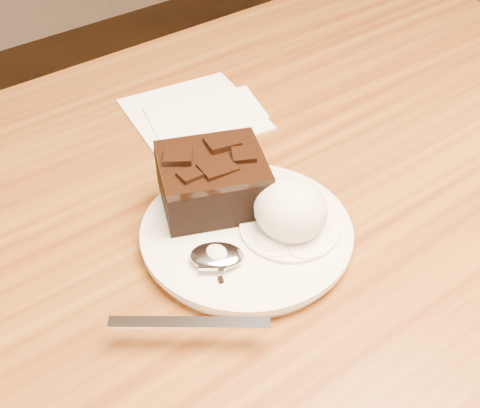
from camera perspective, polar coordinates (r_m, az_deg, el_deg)
plate at (r=0.60m, az=0.58°, el=-2.80°), size 0.20×0.20×0.02m
brownie at (r=0.61m, az=-2.46°, el=1.86°), size 0.12×0.12×0.05m
ice_cream_scoop at (r=0.58m, az=4.55°, el=-0.52°), size 0.07×0.07×0.06m
melt_puddle at (r=0.59m, az=4.44°, el=-2.10°), size 0.09×0.09×0.00m
spoon at (r=0.56m, az=-2.09°, el=-4.78°), size 0.17×0.14×0.01m
napkin at (r=0.77m, az=-4.14°, el=8.12°), size 0.17×0.17×0.01m
crumb_a at (r=0.60m, az=2.45°, el=-1.12°), size 0.01×0.01×0.00m
crumb_b at (r=0.57m, az=-0.51°, el=-4.40°), size 0.01×0.01×0.00m
crumb_c at (r=0.55m, az=-1.74°, el=-6.81°), size 0.01×0.01×0.00m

